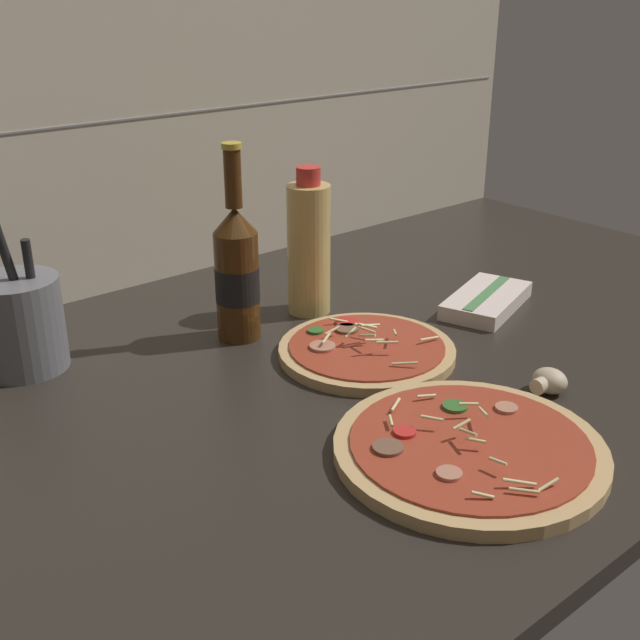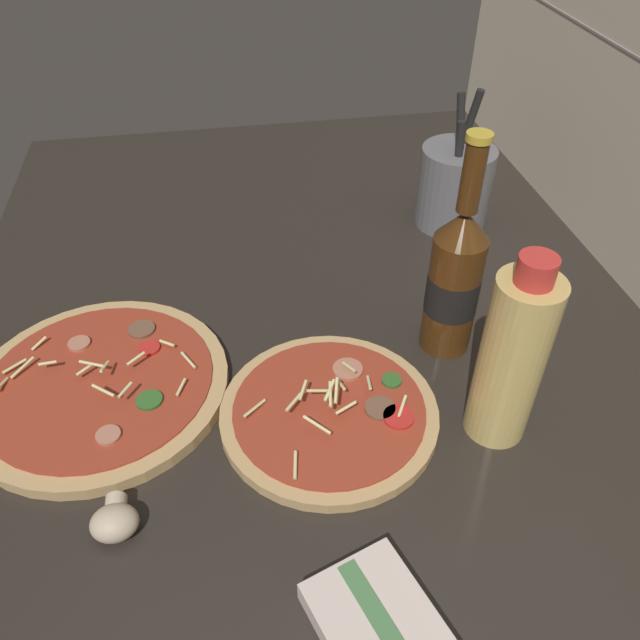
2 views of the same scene
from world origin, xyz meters
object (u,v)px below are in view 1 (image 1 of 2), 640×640
Objects in this scene: pizza_far at (369,350)px; utensil_crock at (20,322)px; mushroom_left at (549,381)px; oil_bottle at (309,247)px; beer_bottle at (237,271)px; dish_towel at (486,300)px; pizza_near at (469,449)px.

pizza_far is 46.40cm from utensil_crock.
oil_bottle is at bearing 98.32° from mushroom_left.
beer_bottle is 1.43× the size of dish_towel.
pizza_near reaches higher than mushroom_left.
beer_bottle reaches higher than dish_towel.
pizza_far is 21.54cm from beer_bottle.
oil_bottle is at bearing 73.35° from pizza_near.
dish_towel is at bearing -23.88° from beer_bottle.
pizza_near is 1.43× the size of utensil_crock.
pizza_far reaches higher than pizza_near.
pizza_near is 43.06cm from beer_bottle.
oil_bottle is at bearing 142.42° from dish_towel.
utensil_crock is (-27.48, 10.16, -3.53)cm from beer_bottle.
dish_towel is (36.03, -15.95, -8.82)cm from beer_bottle.
oil_bottle reaches higher than pizza_near.
mushroom_left is 0.24× the size of dish_towel.
mushroom_left reaches higher than dish_towel.
beer_bottle reaches higher than pizza_near.
beer_bottle is 13.97cm from oil_bottle.
oil_bottle reaches higher than dish_towel.
dish_towel is at bearing -37.58° from oil_bottle.
beer_bottle is at bearing -175.63° from oil_bottle.
beer_bottle reaches higher than oil_bottle.
dish_towel is (63.51, -26.11, -5.29)cm from utensil_crock.
beer_bottle is at bearing 91.40° from pizza_near.
beer_bottle is 1.35× the size of utensil_crock.
oil_bottle reaches higher than pizza_far.
pizza_far is 24.29cm from mushroom_left.
pizza_near is at bearing -170.62° from mushroom_left.
pizza_far is (8.81, 25.25, -0.06)cm from pizza_near.
pizza_far is 0.87× the size of beer_bottle.
oil_bottle is 4.75× the size of mushroom_left.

